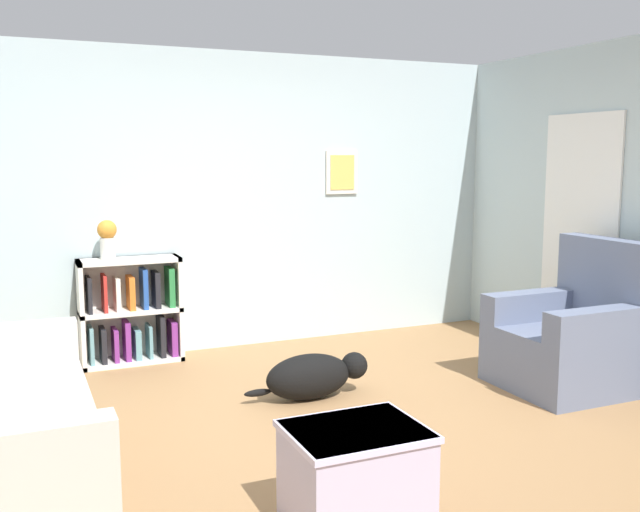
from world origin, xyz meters
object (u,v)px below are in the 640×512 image
at_px(bookshelf, 132,314).
at_px(recliner_chair, 574,337).
at_px(coffee_table, 356,473).
at_px(dog, 313,376).
at_px(vase, 107,237).

xyz_separation_m(bookshelf, recliner_chair, (2.90, -1.94, -0.04)).
distance_m(bookshelf, coffee_table, 3.15).
bearing_deg(recliner_chair, dog, 164.64).
xyz_separation_m(bookshelf, coffee_table, (0.52, -3.10, -0.16)).
bearing_deg(bookshelf, vase, -175.33).
xyz_separation_m(coffee_table, vase, (-0.70, 3.09, 0.81)).
distance_m(recliner_chair, coffee_table, 2.65).
distance_m(bookshelf, recliner_chair, 3.49).
relative_size(dog, vase, 2.88).
bearing_deg(vase, dog, -49.77).
xyz_separation_m(recliner_chair, dog, (-1.88, 0.52, -0.21)).
xyz_separation_m(recliner_chair, vase, (-3.08, 1.93, 0.68)).
height_order(coffee_table, vase, vase).
bearing_deg(coffee_table, dog, 73.50).
relative_size(recliner_chair, coffee_table, 1.74).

